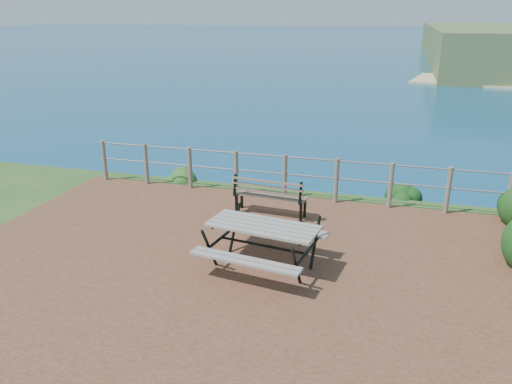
# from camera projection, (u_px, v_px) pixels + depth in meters

# --- Properties ---
(ground) EXTENTS (10.00, 7.00, 0.12)m
(ground) POSITION_uv_depth(u_px,v_px,m) (238.00, 265.00, 8.31)
(ground) COLOR brown
(ground) RESTS_ON ground
(ocean) EXTENTS (1200.00, 1200.00, 0.00)m
(ocean) POSITION_uv_depth(u_px,v_px,m) (403.00, 26.00, 189.19)
(ocean) COLOR #14547A
(ocean) RESTS_ON ground
(safety_railing) EXTENTS (9.40, 0.10, 1.00)m
(safety_railing) POSITION_uv_depth(u_px,v_px,m) (285.00, 174.00, 11.15)
(safety_railing) COLOR #6B5B4C
(safety_railing) RESTS_ON ground
(picnic_table) EXTENTS (1.85, 1.53, 0.75)m
(picnic_table) POSITION_uv_depth(u_px,v_px,m) (263.00, 241.00, 8.05)
(picnic_table) COLOR gray
(picnic_table) RESTS_ON ground
(park_bench) EXTENTS (1.54, 0.51, 0.85)m
(park_bench) POSITION_uv_depth(u_px,v_px,m) (271.00, 190.00, 10.17)
(park_bench) COLOR brown
(park_bench) RESTS_ON ground
(shrub_lip_west) EXTENTS (0.68, 0.68, 0.38)m
(shrub_lip_west) POSITION_uv_depth(u_px,v_px,m) (182.00, 177.00, 12.80)
(shrub_lip_west) COLOR #2C521F
(shrub_lip_west) RESTS_ON ground
(shrub_lip_east) EXTENTS (0.66, 0.66, 0.36)m
(shrub_lip_east) POSITION_uv_depth(u_px,v_px,m) (403.00, 196.00, 11.47)
(shrub_lip_east) COLOR #123B13
(shrub_lip_east) RESTS_ON ground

